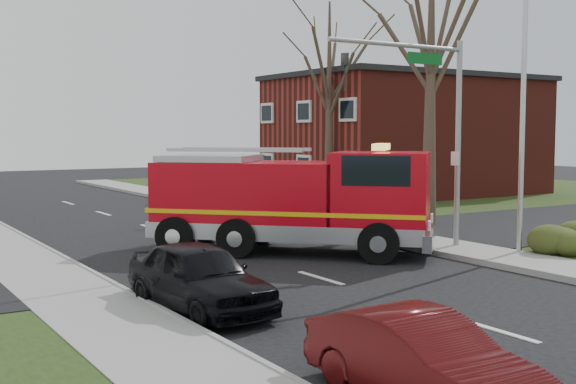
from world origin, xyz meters
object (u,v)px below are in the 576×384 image
fire_engine (295,203)px  traffic_signal_mast (429,105)px  parked_car_maroon (200,277)px  parked_car_gray (421,360)px

fire_engine → traffic_signal_mast: bearing=-78.1°
fire_engine → parked_car_maroon: size_ratio=1.89×
fire_engine → parked_car_maroon: 7.95m
parked_car_maroon → parked_car_gray: bearing=-90.5°
fire_engine → parked_car_gray: size_ratio=2.11×
traffic_signal_mast → parked_car_gray: (-9.08, -9.53, -4.06)m
traffic_signal_mast → parked_car_maroon: (-9.40, -2.93, -3.96)m
traffic_signal_mast → fire_engine: bearing=146.2°
parked_car_maroon → traffic_signal_mast: bearing=14.0°
fire_engine → parked_car_gray: bearing=-159.4°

